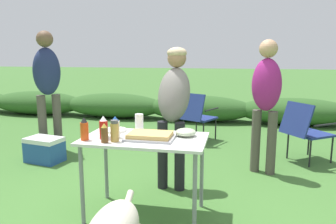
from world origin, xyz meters
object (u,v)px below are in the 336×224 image
at_px(standing_person_in_gray_fleece, 174,101).
at_px(standing_person_in_olive_jacket, 266,94).
at_px(standing_person_in_navy_coat, 47,80).
at_px(relish_jar, 104,129).
at_px(paper_cup_stack, 139,123).
at_px(spice_jar, 115,131).
at_px(camp_chair_green_behind_table, 196,114).
at_px(mayo_bottle, 115,127).
at_px(beer_bottle, 104,133).
at_px(plate_stack, 115,130).
at_px(mixing_bowl, 186,132).
at_px(food_tray, 150,136).
at_px(folding_table, 145,146).
at_px(camp_chair_near_hedge, 305,129).
at_px(cooler_box, 45,150).
at_px(hot_sauce_bottle, 84,129).
at_px(ketchup_bottle, 104,128).

distance_m(standing_person_in_gray_fleece, standing_person_in_olive_jacket, 1.20).
bearing_deg(standing_person_in_navy_coat, standing_person_in_olive_jacket, -48.16).
bearing_deg(relish_jar, standing_person_in_navy_coat, 133.24).
height_order(paper_cup_stack, standing_person_in_gray_fleece, standing_person_in_gray_fleece).
distance_m(spice_jar, camp_chair_green_behind_table, 2.89).
bearing_deg(mayo_bottle, beer_bottle, -99.48).
relative_size(plate_stack, beer_bottle, 1.34).
xyz_separation_m(standing_person_in_gray_fleece, standing_person_in_navy_coat, (-2.09, 0.92, 0.12)).
bearing_deg(mixing_bowl, food_tray, -150.59).
relative_size(relish_jar, mayo_bottle, 0.73).
relative_size(folding_table, camp_chair_near_hedge, 1.32).
xyz_separation_m(standing_person_in_olive_jacket, cooler_box, (-2.92, -0.19, -0.82)).
distance_m(food_tray, camp_chair_green_behind_table, 2.72).
height_order(hot_sauce_bottle, mayo_bottle, hot_sauce_bottle).
bearing_deg(mayo_bottle, cooler_box, 141.11).
height_order(paper_cup_stack, relish_jar, paper_cup_stack).
bearing_deg(paper_cup_stack, camp_chair_near_hedge, 42.61).
relative_size(plate_stack, relish_jar, 1.58).
bearing_deg(standing_person_in_navy_coat, camp_chair_near_hedge, -38.94).
xyz_separation_m(folding_table, beer_bottle, (-0.29, -0.22, 0.16)).
bearing_deg(relish_jar, food_tray, 0.54).
bearing_deg(hot_sauce_bottle, relish_jar, 50.71).
bearing_deg(camp_chair_green_behind_table, standing_person_in_gray_fleece, -64.56).
bearing_deg(mayo_bottle, folding_table, 10.00).
xyz_separation_m(ketchup_bottle, standing_person_in_navy_coat, (-1.63, 1.78, 0.25)).
bearing_deg(standing_person_in_navy_coat, food_tray, -82.59).
height_order(standing_person_in_olive_jacket, cooler_box, standing_person_in_olive_jacket).
bearing_deg(food_tray, camp_chair_near_hedge, 49.39).
xyz_separation_m(folding_table, plate_stack, (-0.34, 0.17, 0.09)).
bearing_deg(standing_person_in_olive_jacket, camp_chair_green_behind_table, 146.80).
distance_m(mixing_bowl, spice_jar, 0.64).
bearing_deg(mayo_bottle, ketchup_bottle, -142.53).
relative_size(relish_jar, standing_person_in_olive_jacket, 0.09).
bearing_deg(ketchup_bottle, beer_bottle, -64.34).
bearing_deg(mayo_bottle, standing_person_in_gray_fleece, 64.31).
bearing_deg(camp_chair_green_behind_table, hot_sauce_bottle, -76.39).
bearing_deg(standing_person_in_olive_jacket, standing_person_in_navy_coat, -166.10).
distance_m(food_tray, plate_stack, 0.45).
xyz_separation_m(spice_jar, camp_chair_green_behind_table, (0.36, 2.85, -0.36)).
relative_size(hot_sauce_bottle, camp_chair_near_hedge, 0.24).
xyz_separation_m(spice_jar, cooler_box, (-1.56, 1.36, -0.66)).
relative_size(plate_stack, hot_sauce_bottle, 1.11).
bearing_deg(food_tray, mayo_bottle, -177.70).
xyz_separation_m(beer_bottle, camp_chair_green_behind_table, (0.43, 2.90, -0.35)).
distance_m(paper_cup_stack, mayo_bottle, 0.30).
height_order(beer_bottle, camp_chair_near_hedge, beer_bottle).
bearing_deg(camp_chair_near_hedge, mixing_bowl, -73.36).
relative_size(folding_table, food_tray, 2.61).
relative_size(mixing_bowl, camp_chair_green_behind_table, 0.23).
bearing_deg(cooler_box, camp_chair_green_behind_table, 48.37).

